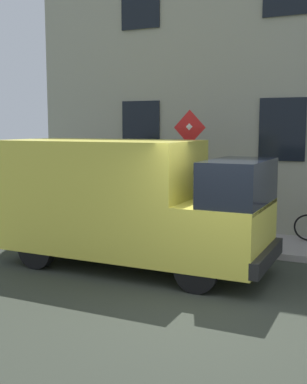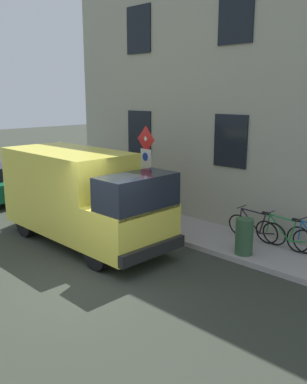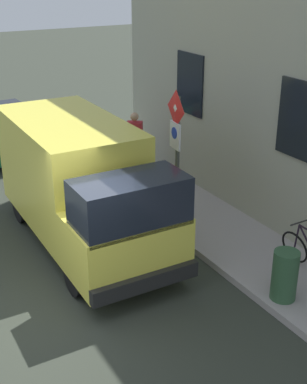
{
  "view_description": "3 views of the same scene",
  "coord_description": "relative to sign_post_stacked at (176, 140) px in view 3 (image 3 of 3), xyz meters",
  "views": [
    {
      "loc": [
        -6.97,
        -2.1,
        2.78
      ],
      "look_at": [
        2.59,
        2.28,
        1.35
      ],
      "focal_mm": 45.72,
      "sensor_mm": 36.0,
      "label": 1
    },
    {
      "loc": [
        -4.99,
        -6.72,
        3.99
      ],
      "look_at": [
        3.03,
        1.15,
        1.34
      ],
      "focal_mm": 38.8,
      "sensor_mm": 36.0,
      "label": 2
    },
    {
      "loc": [
        -2.25,
        -7.03,
        5.43
      ],
      "look_at": [
        2.43,
        1.11,
        1.35
      ],
      "focal_mm": 49.38,
      "sensor_mm": 36.0,
      "label": 3
    }
  ],
  "objects": [
    {
      "name": "delivery_van",
      "position": [
        -1.91,
        0.57,
        -0.74
      ],
      "size": [
        2.05,
        5.35,
        2.5
      ],
      "rotation": [
        0.0,
        0.0,
        4.7
      ],
      "color": "#E5D84A",
      "rests_on": "ground_plane"
    },
    {
      "name": "parked_hatchback",
      "position": [
        -1.76,
        7.07,
        -1.34
      ],
      "size": [
        2.04,
        4.12,
        1.38
      ],
      "rotation": [
        0.0,
        0.0,
        1.64
      ],
      "color": "#145B3F",
      "rests_on": "ground_plane"
    },
    {
      "name": "pedestrian",
      "position": [
        0.67,
        3.09,
        -1.0
      ],
      "size": [
        0.48,
        0.45,
        1.72
      ],
      "rotation": [
        0.0,
        0.0,
        4.07
      ],
      "color": "#262B47",
      "rests_on": "sidewalk_slab"
    },
    {
      "name": "litter_bin",
      "position": [
        0.14,
        -3.28,
        -1.49
      ],
      "size": [
        0.44,
        0.44,
        0.9
      ],
      "primitive_type": "cylinder",
      "color": "#2D5133",
      "rests_on": "sidewalk_slab"
    },
    {
      "name": "sign_post_stacked",
      "position": [
        0.0,
        0.0,
        0.0
      ],
      "size": [
        0.17,
        0.56,
        2.87
      ],
      "color": "#474C47",
      "rests_on": "sidewalk_slab"
    },
    {
      "name": "ground_plane",
      "position": [
        -3.32,
        -1.73,
        -2.08
      ],
      "size": [
        80.0,
        80.0,
        0.0
      ],
      "primitive_type": "plane",
      "color": "#30352B"
    },
    {
      "name": "sidewalk_slab",
      "position": [
        0.74,
        -1.73,
        -2.01
      ],
      "size": [
        1.9,
        15.68,
        0.14
      ],
      "primitive_type": "cube",
      "color": "#9F9895",
      "rests_on": "ground_plane"
    }
  ]
}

